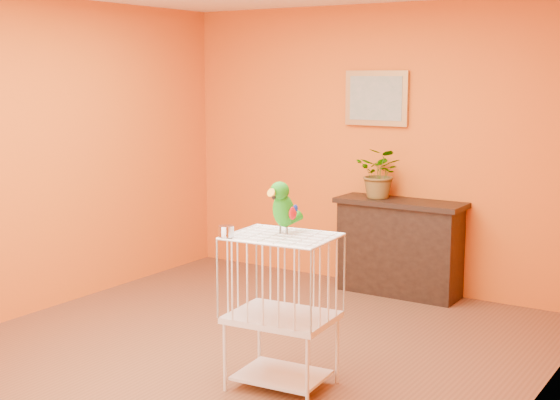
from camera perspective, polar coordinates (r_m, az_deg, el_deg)
The scene contains 8 objects.
ground at distance 5.66m, azimuth -3.25°, elevation -11.19°, with size 4.50×4.50×0.00m, color brown.
room_shell at distance 5.32m, azimuth -3.40°, elevation 5.01°, with size 4.50×4.50×4.50m.
console_cabinet at distance 7.09m, azimuth 8.70°, elevation -3.43°, with size 1.16×0.42×0.86m.
potted_plant at distance 7.03m, azimuth 7.21°, elevation 1.52°, with size 0.41×0.46×0.36m, color #26722D.
framed_picture at distance 7.22m, azimuth 7.06°, elevation 7.40°, with size 0.62×0.04×0.50m.
birdcage at distance 4.93m, azimuth 0.13°, elevation -8.01°, with size 0.68×0.54×0.98m.
feed_cup at distance 4.77m, azimuth -3.96°, elevation -2.29°, with size 0.10×0.10×0.07m, color silver.
parrot at distance 4.84m, azimuth 0.25°, elevation -0.50°, with size 0.17×0.30×0.34m.
Camera 1 is at (3.11, -4.29, 1.98)m, focal length 50.00 mm.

